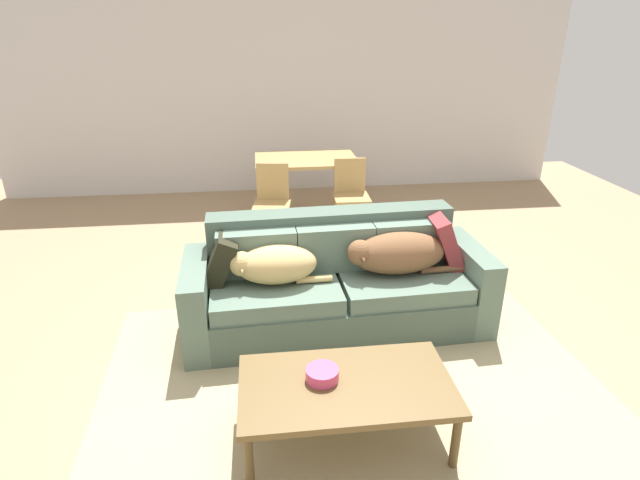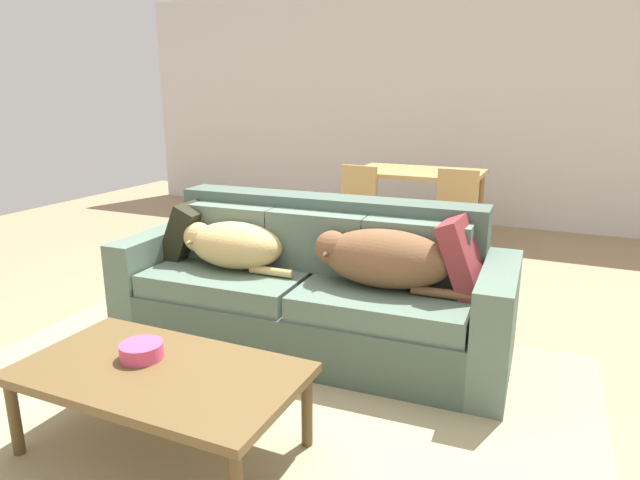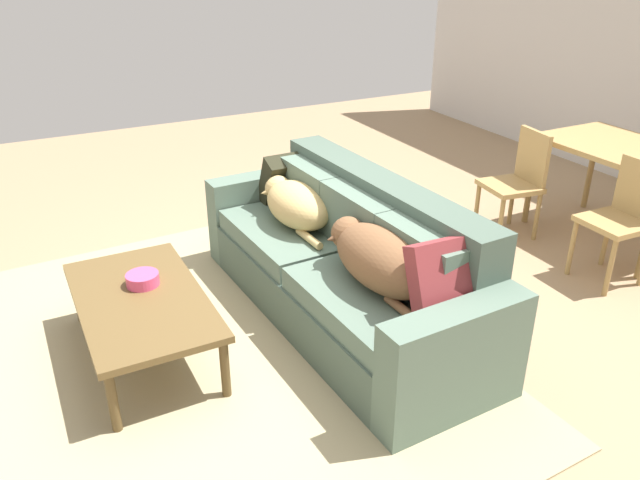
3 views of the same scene
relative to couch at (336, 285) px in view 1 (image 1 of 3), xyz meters
name	(u,v)px [view 1 (image 1 of 3)]	position (x,y,z in m)	size (l,w,h in m)	color
ground_plane	(321,337)	(-0.15, -0.21, -0.35)	(10.00, 10.00, 0.00)	#A08260
back_partition	(286,96)	(-0.15, 3.79, 1.00)	(8.00, 0.12, 2.70)	silver
area_rug	(357,398)	(0.00, -0.93, -0.34)	(3.37, 2.69, 0.01)	tan
couch	(336,285)	(0.00, 0.00, 0.00)	(2.40, 0.95, 0.89)	#495B4F
dog_on_left_cushion	(274,264)	(-0.50, -0.11, 0.26)	(0.77, 0.38, 0.29)	tan
dog_on_right_cushion	(396,253)	(0.45, -0.06, 0.28)	(0.92, 0.39, 0.33)	brown
throw_pillow_by_left_arm	(220,258)	(-0.90, 0.01, 0.29)	(0.15, 0.37, 0.37)	black
throw_pillow_by_right_arm	(443,239)	(0.89, 0.09, 0.31)	(0.11, 0.43, 0.43)	maroon
coffee_table	(346,389)	(-0.13, -1.26, 0.01)	(1.22, 0.67, 0.40)	brown
bowl_on_coffee_table	(322,374)	(-0.26, -1.21, 0.09)	(0.19, 0.19, 0.07)	#EA4C7F
dining_table	(306,165)	(0.00, 2.46, 0.35)	(1.23, 0.82, 0.78)	tan
dining_chair_near_left	(272,199)	(-0.45, 1.83, 0.13)	(0.45, 0.45, 0.86)	tan
dining_chair_near_right	(351,193)	(0.46, 1.93, 0.14)	(0.41, 0.41, 0.87)	tan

